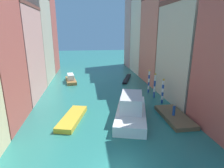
# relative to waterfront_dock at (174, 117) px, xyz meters

# --- Properties ---
(ground_plane) EXTENTS (154.00, 154.00, 0.00)m
(ground_plane) POSITION_rel_waterfront_dock_xyz_m (-9.00, 15.93, -0.27)
(ground_plane) COLOR #28756B
(building_left_2) EXTENTS (7.90, 11.66, 15.56)m
(building_left_2) POSITION_rel_waterfront_dock_xyz_m (-23.68, 11.88, 7.52)
(building_left_2) COLOR tan
(building_left_2) RESTS_ON ground
(building_left_3) EXTENTS (7.90, 11.43, 19.11)m
(building_left_3) POSITION_rel_waterfront_dock_xyz_m (-23.68, 23.39, 9.30)
(building_left_3) COLOR #BCB299
(building_left_3) RESTS_ON ground
(building_left_4) EXTENTS (7.90, 9.24, 21.16)m
(building_left_4) POSITION_rel_waterfront_dock_xyz_m (-23.68, 33.80, 10.32)
(building_left_4) COLOR #B25147
(building_left_4) RESTS_ON ground
(building_right_1) EXTENTS (7.90, 11.98, 16.25)m
(building_right_1) POSITION_rel_waterfront_dock_xyz_m (5.69, 6.84, 7.87)
(building_right_1) COLOR #BCB299
(building_right_1) RESTS_ON ground
(building_right_2) EXTENTS (7.90, 11.23, 18.54)m
(building_right_2) POSITION_rel_waterfront_dock_xyz_m (5.69, 18.62, 9.02)
(building_right_2) COLOR #C6705B
(building_right_2) RESTS_ON ground
(building_right_3) EXTENTS (7.90, 10.18, 20.09)m
(building_right_3) POSITION_rel_waterfront_dock_xyz_m (5.69, 29.31, 9.79)
(building_right_3) COLOR beige
(building_right_3) RESTS_ON ground
(building_right_4) EXTENTS (7.90, 8.48, 21.95)m
(building_right_4) POSITION_rel_waterfront_dock_xyz_m (5.69, 38.89, 10.71)
(building_right_4) COLOR tan
(building_right_4) RESTS_ON ground
(waterfront_dock) EXTENTS (3.02, 7.04, 0.54)m
(waterfront_dock) POSITION_rel_waterfront_dock_xyz_m (0.00, 0.00, 0.00)
(waterfront_dock) COLOR brown
(waterfront_dock) RESTS_ON ground
(person_on_dock) EXTENTS (0.36, 0.36, 1.57)m
(person_on_dock) POSITION_rel_waterfront_dock_xyz_m (-0.22, -0.10, 1.00)
(person_on_dock) COLOR #234C93
(person_on_dock) RESTS_ON waterfront_dock
(mooring_pole_0) EXTENTS (0.37, 0.37, 4.13)m
(mooring_pole_0) POSITION_rel_waterfront_dock_xyz_m (0.50, 5.52, 1.85)
(mooring_pole_0) COLOR #1E479E
(mooring_pole_0) RESTS_ON ground
(mooring_pole_1) EXTENTS (0.35, 0.35, 4.39)m
(mooring_pole_1) POSITION_rel_waterfront_dock_xyz_m (0.20, 8.35, 1.98)
(mooring_pole_1) COLOR #1E479E
(mooring_pole_1) RESTS_ON ground
(mooring_pole_2) EXTENTS (0.33, 0.33, 4.45)m
(mooring_pole_2) POSITION_rel_waterfront_dock_xyz_m (0.07, 11.06, 2.01)
(mooring_pole_2) COLOR #1E479E
(mooring_pole_2) RESTS_ON ground
(vaporetto_white) EXTENTS (6.40, 11.03, 3.31)m
(vaporetto_white) POSITION_rel_waterfront_dock_xyz_m (-5.76, 1.05, 0.95)
(vaporetto_white) COLOR white
(vaporetto_white) RESTS_ON ground
(gondola_black) EXTENTS (3.89, 8.69, 0.37)m
(gondola_black) POSITION_rel_waterfront_dock_xyz_m (-1.83, 21.41, -0.08)
(gondola_black) COLOR black
(gondola_black) RESTS_ON ground
(motorboat_0) EXTENTS (3.91, 7.30, 0.63)m
(motorboat_0) POSITION_rel_waterfront_dock_xyz_m (-13.61, 1.35, 0.05)
(motorboat_0) COLOR gold
(motorboat_0) RESTS_ON ground
(motorboat_1) EXTENTS (3.06, 6.72, 1.86)m
(motorboat_1) POSITION_rel_waterfront_dock_xyz_m (-15.19, 20.90, 0.42)
(motorboat_1) COLOR olive
(motorboat_1) RESTS_ON ground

